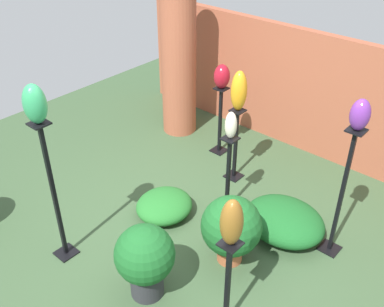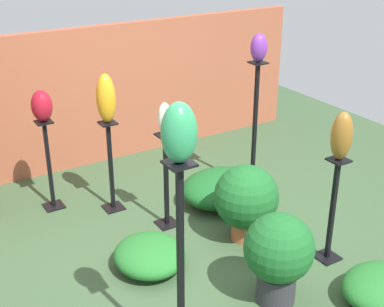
# 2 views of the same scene
# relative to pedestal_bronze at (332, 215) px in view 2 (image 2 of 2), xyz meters

# --- Properties ---
(ground_plane) EXTENTS (8.00, 8.00, 0.00)m
(ground_plane) POSITION_rel_pedestal_bronze_xyz_m (-0.93, 0.57, -0.44)
(ground_plane) COLOR #385133
(brick_wall_back) EXTENTS (5.60, 0.12, 1.65)m
(brick_wall_back) POSITION_rel_pedestal_bronze_xyz_m (-0.93, 3.02, 0.39)
(brick_wall_back) COLOR #9E5138
(brick_wall_back) RESTS_ON ground
(pedestal_bronze) EXTENTS (0.20, 0.20, 0.97)m
(pedestal_bronze) POSITION_rel_pedestal_bronze_xyz_m (0.00, 0.00, 0.00)
(pedestal_bronze) COLOR black
(pedestal_bronze) RESTS_ON ground
(pedestal_amber) EXTENTS (0.20, 0.20, 0.96)m
(pedestal_amber) POSITION_rel_pedestal_bronze_xyz_m (-1.27, 1.81, -0.01)
(pedestal_amber) COLOR black
(pedestal_amber) RESTS_ON ground
(pedestal_violet) EXTENTS (0.20, 0.20, 1.43)m
(pedestal_violet) POSITION_rel_pedestal_bronze_xyz_m (0.26, 1.44, 0.22)
(pedestal_violet) COLOR black
(pedestal_violet) RESTS_ON ground
(pedestal_ruby) EXTENTS (0.20, 0.20, 0.96)m
(pedestal_ruby) POSITION_rel_pedestal_bronze_xyz_m (-1.79, 2.17, -0.01)
(pedestal_ruby) COLOR black
(pedestal_ruby) RESTS_ON ground
(pedestal_jade) EXTENTS (0.20, 0.20, 1.54)m
(pedestal_jade) POSITION_rel_pedestal_bronze_xyz_m (-1.75, -0.41, 0.27)
(pedestal_jade) COLOR black
(pedestal_jade) RESTS_ON ground
(pedestal_ivory) EXTENTS (0.20, 0.20, 0.96)m
(pedestal_ivory) POSITION_rel_pedestal_bronze_xyz_m (-0.94, 1.24, -0.00)
(pedestal_ivory) COLOR black
(pedestal_ivory) RESTS_ON ground
(art_vase_bronze) EXTENTS (0.18, 0.18, 0.41)m
(art_vase_bronze) POSITION_rel_pedestal_bronze_xyz_m (0.00, 0.00, 0.74)
(art_vase_bronze) COLOR brown
(art_vase_bronze) RESTS_ON pedestal_bronze
(art_vase_amber) EXTENTS (0.19, 0.19, 0.49)m
(art_vase_amber) POSITION_rel_pedestal_bronze_xyz_m (-1.27, 1.81, 0.76)
(art_vase_amber) COLOR orange
(art_vase_amber) RESTS_ON pedestal_amber
(art_vase_violet) EXTENTS (0.18, 0.17, 0.29)m
(art_vase_violet) POSITION_rel_pedestal_bronze_xyz_m (0.26, 1.44, 1.14)
(art_vase_violet) COLOR #6B2D8C
(art_vase_violet) RESTS_ON pedestal_violet
(art_vase_ruby) EXTENTS (0.21, 0.21, 0.32)m
(art_vase_ruby) POSITION_rel_pedestal_bronze_xyz_m (-1.79, 2.17, 0.68)
(art_vase_ruby) COLOR maroon
(art_vase_ruby) RESTS_ON pedestal_ruby
(art_vase_jade) EXTENTS (0.21, 0.19, 0.36)m
(art_vase_jade) POSITION_rel_pedestal_bronze_xyz_m (-1.75, -0.41, 1.28)
(art_vase_jade) COLOR #2D9356
(art_vase_jade) RESTS_ON pedestal_jade
(art_vase_ivory) EXTENTS (0.13, 0.12, 0.31)m
(art_vase_ivory) POSITION_rel_pedestal_bronze_xyz_m (-0.94, 1.24, 0.68)
(art_vase_ivory) COLOR beige
(art_vase_ivory) RESTS_ON pedestal_ivory
(potted_plant_mid_right) EXTENTS (0.55, 0.55, 0.76)m
(potted_plant_mid_right) POSITION_rel_pedestal_bronze_xyz_m (-0.76, -0.20, 0.00)
(potted_plant_mid_right) COLOR #2D2D33
(potted_plant_mid_right) RESTS_ON ground
(potted_plant_back_center) EXTENTS (0.60, 0.60, 0.74)m
(potted_plant_back_center) POSITION_rel_pedestal_bronze_xyz_m (-0.44, 0.64, -0.01)
(potted_plant_back_center) COLOR #B25B38
(potted_plant_back_center) RESTS_ON ground
(foliage_bed_east) EXTENTS (0.61, 0.66, 0.26)m
(foliage_bed_east) POSITION_rel_pedestal_bronze_xyz_m (-1.41, 0.70, -0.31)
(foliage_bed_east) COLOR #236B28
(foliage_bed_east) RESTS_ON ground
(foliage_bed_west) EXTENTS (0.88, 0.75, 0.34)m
(foliage_bed_west) POSITION_rel_pedestal_bronze_xyz_m (-0.24, 1.33, -0.27)
(foliage_bed_west) COLOR #195923
(foliage_bed_west) RESTS_ON ground
(foliage_bed_center) EXTENTS (0.68, 0.57, 0.27)m
(foliage_bed_center) POSITION_rel_pedestal_bronze_xyz_m (-0.06, -0.65, -0.31)
(foliage_bed_center) COLOR #236B28
(foliage_bed_center) RESTS_ON ground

